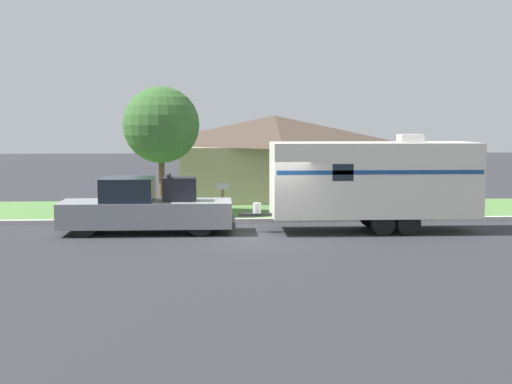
{
  "coord_description": "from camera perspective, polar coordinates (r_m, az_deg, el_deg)",
  "views": [
    {
      "loc": [
        -1.84,
        -23.11,
        3.88
      ],
      "look_at": [
        -0.47,
        1.27,
        1.4
      ],
      "focal_mm": 50.0,
      "sensor_mm": 36.0,
      "label": 1
    }
  ],
  "objects": [
    {
      "name": "ground_plane",
      "position": [
        23.5,
        1.33,
        -3.7
      ],
      "size": [
        120.0,
        120.0,
        0.0
      ],
      "primitive_type": "plane",
      "color": "#2D2D33"
    },
    {
      "name": "curb_strip",
      "position": [
        27.19,
        0.71,
        -2.26
      ],
      "size": [
        80.0,
        0.3,
        0.14
      ],
      "color": "beige",
      "rests_on": "ground_plane"
    },
    {
      "name": "lawn_strip",
      "position": [
        30.81,
        0.24,
        -1.41
      ],
      "size": [
        80.0,
        7.0,
        0.03
      ],
      "color": "#568442",
      "rests_on": "ground_plane"
    },
    {
      "name": "house_across_street",
      "position": [
        35.52,
        1.49,
        2.96
      ],
      "size": [
        9.81,
        6.9,
        4.1
      ],
      "color": "tan",
      "rests_on": "ground_plane"
    },
    {
      "name": "pickup_truck",
      "position": [
        24.69,
        -8.87,
        -1.3
      ],
      "size": [
        5.94,
        1.92,
        2.03
      ],
      "color": "black",
      "rests_on": "ground_plane"
    },
    {
      "name": "travel_trailer",
      "position": [
        25.07,
        9.39,
        1.0
      ],
      "size": [
        8.23,
        2.33,
        3.38
      ],
      "color": "black",
      "rests_on": "ground_plane"
    },
    {
      "name": "mailbox",
      "position": [
        28.13,
        -2.69,
        0.03
      ],
      "size": [
        0.48,
        0.2,
        1.38
      ],
      "color": "brown",
      "rests_on": "ground_plane"
    },
    {
      "name": "tree_in_yard",
      "position": [
        29.42,
        -7.6,
        5.33
      ],
      "size": [
        3.13,
        3.13,
        5.24
      ],
      "color": "brown",
      "rests_on": "ground_plane"
    }
  ]
}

